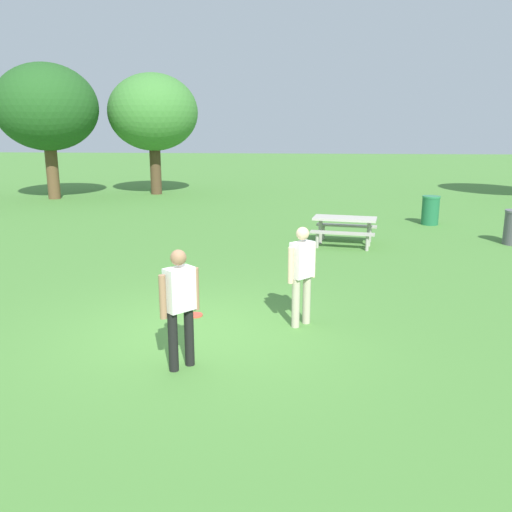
{
  "coord_description": "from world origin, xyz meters",
  "views": [
    {
      "loc": [
        1.67,
        -7.76,
        3.16
      ],
      "look_at": [
        0.88,
        1.11,
        1.0
      ],
      "focal_mm": 37.18,
      "sensor_mm": 36.0,
      "label": 1
    }
  ],
  "objects_px": {
    "frisbee": "(195,315)",
    "trash_can_further_along": "(430,210)",
    "picnic_table_near": "(345,225)",
    "person_thrower": "(302,270)",
    "tree_broad_center": "(153,113)",
    "person_catcher": "(180,301)",
    "tree_tall_left": "(47,108)"
  },
  "relations": [
    {
      "from": "person_catcher",
      "to": "tree_tall_left",
      "type": "distance_m",
      "value": 19.6
    },
    {
      "from": "person_thrower",
      "to": "trash_can_further_along",
      "type": "xyz_separation_m",
      "value": [
        4.25,
        9.71,
        -0.46
      ]
    },
    {
      "from": "person_thrower",
      "to": "tree_tall_left",
      "type": "distance_m",
      "value": 19.04
    },
    {
      "from": "tree_tall_left",
      "to": "picnic_table_near",
      "type": "bearing_deg",
      "value": -35.03
    },
    {
      "from": "picnic_table_near",
      "to": "trash_can_further_along",
      "type": "distance_m",
      "value": 4.63
    },
    {
      "from": "frisbee",
      "to": "trash_can_further_along",
      "type": "distance_m",
      "value": 11.23
    },
    {
      "from": "person_thrower",
      "to": "tree_broad_center",
      "type": "bearing_deg",
      "value": 112.62
    },
    {
      "from": "person_catcher",
      "to": "frisbee",
      "type": "bearing_deg",
      "value": 96.71
    },
    {
      "from": "tree_broad_center",
      "to": "trash_can_further_along",
      "type": "bearing_deg",
      "value": -33.12
    },
    {
      "from": "person_thrower",
      "to": "frisbee",
      "type": "relative_size",
      "value": 5.97
    },
    {
      "from": "person_thrower",
      "to": "tree_broad_center",
      "type": "xyz_separation_m",
      "value": [
        -7.14,
        17.14,
        2.9
      ]
    },
    {
      "from": "frisbee",
      "to": "picnic_table_near",
      "type": "height_order",
      "value": "picnic_table_near"
    },
    {
      "from": "picnic_table_near",
      "to": "tree_broad_center",
      "type": "xyz_separation_m",
      "value": [
        -8.3,
        10.88,
        3.28
      ]
    },
    {
      "from": "person_catcher",
      "to": "tree_broad_center",
      "type": "xyz_separation_m",
      "value": [
        -5.55,
        18.88,
        2.9
      ]
    },
    {
      "from": "person_thrower",
      "to": "person_catcher",
      "type": "bearing_deg",
      "value": -132.44
    },
    {
      "from": "tree_broad_center",
      "to": "tree_tall_left",
      "type": "bearing_deg",
      "value": -152.79
    },
    {
      "from": "person_thrower",
      "to": "frisbee",
      "type": "xyz_separation_m",
      "value": [
        -1.83,
        0.28,
        -0.93
      ]
    },
    {
      "from": "person_thrower",
      "to": "tree_tall_left",
      "type": "xyz_separation_m",
      "value": [
        -11.31,
        15.0,
        3.07
      ]
    },
    {
      "from": "trash_can_further_along",
      "to": "tree_broad_center",
      "type": "xyz_separation_m",
      "value": [
        -11.39,
        7.43,
        3.36
      ]
    },
    {
      "from": "person_catcher",
      "to": "tree_tall_left",
      "type": "xyz_separation_m",
      "value": [
        -9.72,
        16.74,
        3.07
      ]
    },
    {
      "from": "trash_can_further_along",
      "to": "tree_broad_center",
      "type": "bearing_deg",
      "value": 146.88
    },
    {
      "from": "trash_can_further_along",
      "to": "tree_tall_left",
      "type": "relative_size",
      "value": 0.16
    },
    {
      "from": "trash_can_further_along",
      "to": "tree_tall_left",
      "type": "height_order",
      "value": "tree_tall_left"
    },
    {
      "from": "trash_can_further_along",
      "to": "tree_tall_left",
      "type": "distance_m",
      "value": 16.8
    },
    {
      "from": "picnic_table_near",
      "to": "trash_can_further_along",
      "type": "relative_size",
      "value": 2.0
    },
    {
      "from": "frisbee",
      "to": "tree_tall_left",
      "type": "relative_size",
      "value": 0.05
    },
    {
      "from": "picnic_table_near",
      "to": "trash_can_further_along",
      "type": "height_order",
      "value": "trash_can_further_along"
    },
    {
      "from": "picnic_table_near",
      "to": "tree_tall_left",
      "type": "bearing_deg",
      "value": 144.97
    },
    {
      "from": "person_thrower",
      "to": "picnic_table_near",
      "type": "bearing_deg",
      "value": 79.55
    },
    {
      "from": "picnic_table_near",
      "to": "tree_broad_center",
      "type": "relative_size",
      "value": 0.34
    },
    {
      "from": "frisbee",
      "to": "tree_tall_left",
      "type": "xyz_separation_m",
      "value": [
        -9.48,
        14.72,
        4.0
      ]
    },
    {
      "from": "person_thrower",
      "to": "person_catcher",
      "type": "xyz_separation_m",
      "value": [
        -1.59,
        -1.74,
        0.0
      ]
    }
  ]
}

